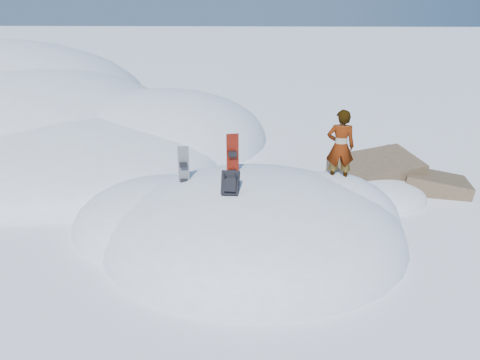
{
  "coord_description": "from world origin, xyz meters",
  "views": [
    {
      "loc": [
        -0.07,
        -9.52,
        5.47
      ],
      "look_at": [
        -0.32,
        0.3,
        1.36
      ],
      "focal_mm": 35.0,
      "sensor_mm": 36.0,
      "label": 1
    }
  ],
  "objects_px": {
    "snowboard_dark": "(184,174)",
    "person": "(340,147)",
    "snowboard_red": "(233,165)",
    "backpack": "(230,183)"
  },
  "relations": [
    {
      "from": "snowboard_dark",
      "to": "person",
      "type": "bearing_deg",
      "value": 6.09
    },
    {
      "from": "person",
      "to": "backpack",
      "type": "bearing_deg",
      "value": 36.09
    },
    {
      "from": "snowboard_red",
      "to": "backpack",
      "type": "xyz_separation_m",
      "value": [
        0.0,
        -1.16,
        0.04
      ]
    },
    {
      "from": "snowboard_red",
      "to": "snowboard_dark",
      "type": "bearing_deg",
      "value": 178.62
    },
    {
      "from": "backpack",
      "to": "person",
      "type": "distance_m",
      "value": 2.99
    },
    {
      "from": "person",
      "to": "snowboard_dark",
      "type": "bearing_deg",
      "value": 14.29
    },
    {
      "from": "snowboard_dark",
      "to": "backpack",
      "type": "relative_size",
      "value": 2.2
    },
    {
      "from": "snowboard_dark",
      "to": "person",
      "type": "height_order",
      "value": "person"
    },
    {
      "from": "snowboard_red",
      "to": "person",
      "type": "xyz_separation_m",
      "value": [
        2.52,
        0.43,
        0.32
      ]
    },
    {
      "from": "snowboard_red",
      "to": "backpack",
      "type": "bearing_deg",
      "value": -103.28
    }
  ]
}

